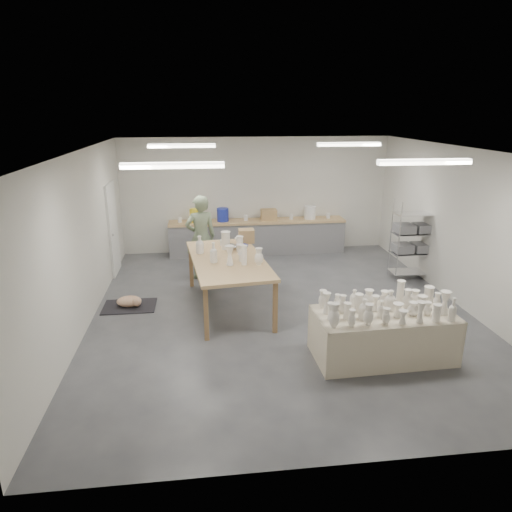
{
  "coord_description": "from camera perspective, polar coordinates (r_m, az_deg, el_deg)",
  "views": [
    {
      "loc": [
        -1.43,
        -7.86,
        3.67
      ],
      "look_at": [
        -0.46,
        0.19,
        1.05
      ],
      "focal_mm": 32.0,
      "sensor_mm": 36.0,
      "label": 1
    }
  ],
  "objects": [
    {
      "name": "drying_table",
      "position": [
        7.33,
        15.57,
        -9.17
      ],
      "size": [
        2.13,
        1.07,
        1.11
      ],
      "rotation": [
        0.0,
        0.0,
        0.03
      ],
      "color": "olive",
      "rests_on": "ground"
    },
    {
      "name": "back_counter",
      "position": [
        12.05,
        0.13,
        2.58
      ],
      "size": [
        4.6,
        0.6,
        1.24
      ],
      "color": "tan",
      "rests_on": "ground"
    },
    {
      "name": "room",
      "position": [
        8.21,
        2.53,
        6.55
      ],
      "size": [
        8.0,
        8.02,
        3.0
      ],
      "color": "#424449",
      "rests_on": "ground"
    },
    {
      "name": "rug",
      "position": [
        9.26,
        -15.52,
        -6.07
      ],
      "size": [
        1.0,
        0.7,
        0.02
      ],
      "primitive_type": "cube",
      "color": "black",
      "rests_on": "ground"
    },
    {
      "name": "wire_shelf",
      "position": [
        10.71,
        19.01,
        2.01
      ],
      "size": [
        0.88,
        0.48,
        1.8
      ],
      "color": "silver",
      "rests_on": "ground"
    },
    {
      "name": "red_stool",
      "position": [
        10.69,
        -6.78,
        -0.56
      ],
      "size": [
        0.48,
        0.48,
        0.34
      ],
      "rotation": [
        0.0,
        0.0,
        -0.41
      ],
      "color": "red",
      "rests_on": "ground"
    },
    {
      "name": "cat",
      "position": [
        9.2,
        -15.46,
        -5.46
      ],
      "size": [
        0.57,
        0.49,
        0.2
      ],
      "rotation": [
        0.0,
        0.0,
        -0.43
      ],
      "color": "white",
      "rests_on": "rug"
    },
    {
      "name": "work_table",
      "position": [
        8.72,
        -3.28,
        -0.12
      ],
      "size": [
        1.6,
        2.76,
        1.36
      ],
      "rotation": [
        0.0,
        0.0,
        0.11
      ],
      "color": "tan",
      "rests_on": "ground"
    },
    {
      "name": "potter",
      "position": [
        10.25,
        -6.9,
        2.35
      ],
      "size": [
        0.77,
        0.6,
        1.89
      ],
      "primitive_type": "imported",
      "rotation": [
        0.0,
        0.0,
        3.37
      ],
      "color": "gray",
      "rests_on": "ground"
    }
  ]
}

